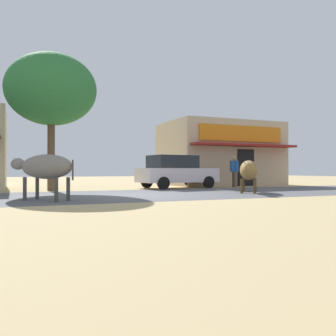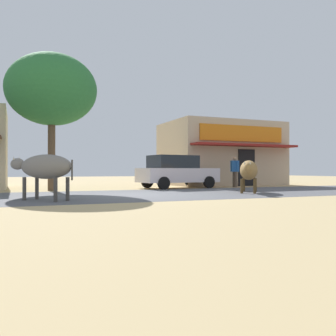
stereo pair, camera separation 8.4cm
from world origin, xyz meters
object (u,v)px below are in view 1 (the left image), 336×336
(cow_near_brown, at_px, (45,167))
(pedestrian_by_shop, at_px, (234,169))
(roadside_tree, at_px, (51,90))
(cow_far_dark, at_px, (249,170))
(parked_hatchback_car, at_px, (176,171))

(cow_near_brown, distance_m, pedestrian_by_shop, 11.11)
(roadside_tree, bearing_deg, cow_far_dark, -32.05)
(pedestrian_by_shop, bearing_deg, cow_far_dark, -116.00)
(cow_near_brown, bearing_deg, parked_hatchback_car, 39.02)
(cow_far_dark, distance_m, pedestrian_by_shop, 4.60)
(roadside_tree, distance_m, cow_far_dark, 9.21)
(parked_hatchback_car, xyz_separation_m, cow_far_dark, (1.18, -4.52, 0.05))
(parked_hatchback_car, relative_size, cow_near_brown, 1.88)
(roadside_tree, height_order, cow_near_brown, roadside_tree)
(parked_hatchback_car, relative_size, pedestrian_by_shop, 2.57)
(cow_far_dark, xyz_separation_m, pedestrian_by_shop, (2.02, 4.13, 0.06))
(roadside_tree, relative_size, pedestrian_by_shop, 3.70)
(pedestrian_by_shop, bearing_deg, parked_hatchback_car, 173.13)
(roadside_tree, distance_m, parked_hatchback_car, 7.02)
(parked_hatchback_car, height_order, cow_near_brown, parked_hatchback_car)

